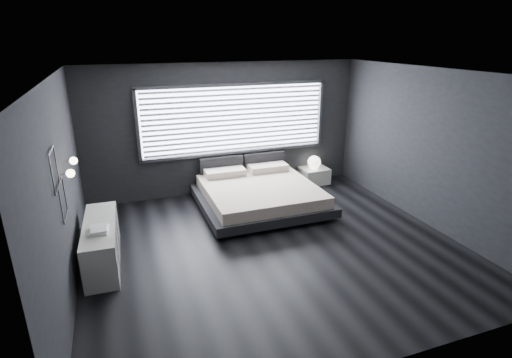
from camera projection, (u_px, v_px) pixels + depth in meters
name	position (u px, v px, depth m)	size (l,w,h in m)	color
room	(275.00, 166.00, 6.17)	(6.04, 6.00, 2.80)	black
window	(236.00, 119.00, 8.55)	(4.14, 0.09, 1.52)	white
headboard	(243.00, 166.00, 8.90)	(1.96, 0.16, 0.52)	black
sconce_near	(70.00, 173.00, 5.23)	(0.18, 0.11, 0.11)	silver
sconce_far	(73.00, 161.00, 5.76)	(0.18, 0.11, 0.11)	silver
wall_art_upper	(54.00, 170.00, 4.58)	(0.01, 0.48, 0.48)	#47474C
wall_art_lower	(63.00, 200.00, 4.96)	(0.01, 0.48, 0.48)	#47474C
bed	(259.00, 194.00, 8.07)	(2.41, 2.30, 0.62)	black
nightstand	(314.00, 175.00, 9.46)	(0.63, 0.52, 0.37)	silver
orb_lamp	(314.00, 162.00, 9.32)	(0.31, 0.31, 0.31)	white
dresser	(102.00, 243.00, 6.06)	(0.52, 1.67, 0.66)	silver
book_stack	(98.00, 230.00, 5.69)	(0.29, 0.36, 0.07)	silver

